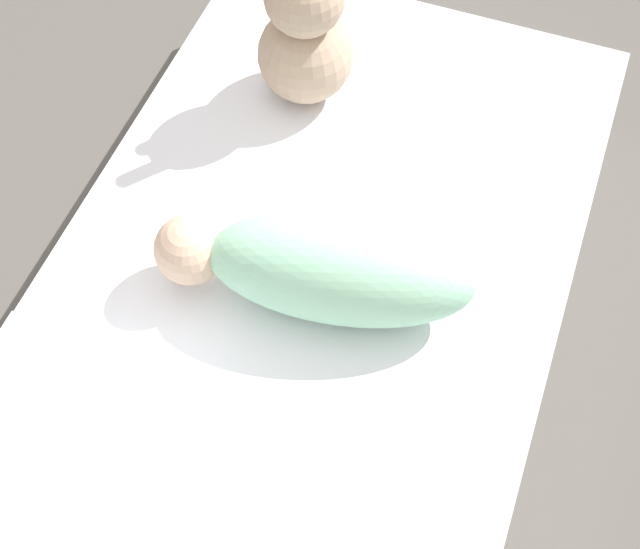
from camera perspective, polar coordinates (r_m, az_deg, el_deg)
name	(u,v)px	position (r m, az deg, el deg)	size (l,w,h in m)	color
ground_plane	(302,337)	(1.60, -1.15, -4.01)	(12.00, 12.00, 0.00)	#514C47
bed_mattress	(301,312)	(1.52, -1.21, -2.45)	(1.43, 0.83, 0.18)	white
swaddled_baby	(325,266)	(1.37, 0.30, 0.55)	(0.25, 0.51, 0.17)	#99D6B2
pillow	(61,466)	(1.30, -16.26, -11.66)	(0.34, 0.32, 0.11)	white
bunny_plush	(305,35)	(1.62, -0.95, 15.10)	(0.17, 0.17, 0.35)	tan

